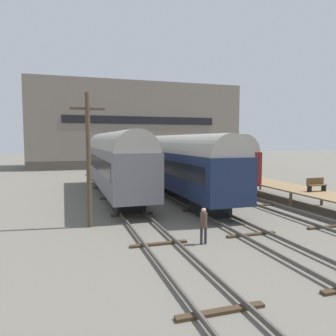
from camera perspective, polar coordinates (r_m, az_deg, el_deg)
ground_plane at (r=19.26m, az=9.49°, el=-9.09°), size 200.00×200.00×0.00m
track_left at (r=17.64m, az=-4.37°, el=-9.87°), size 2.60×60.00×0.26m
track_middle at (r=19.23m, az=9.49°, el=-8.67°), size 2.60×60.00×0.26m
track_right at (r=21.73m, az=20.63°, el=-7.34°), size 2.60×60.00×0.26m
train_car_grey at (r=27.20m, az=-9.44°, el=1.47°), size 2.91×18.84×5.28m
train_car_navy at (r=25.43m, az=2.06°, el=0.95°), size 2.84×17.11×5.02m
train_car_maroon at (r=32.72m, az=6.23°, el=1.83°), size 3.02×15.66×5.08m
station_platform at (r=24.77m, az=23.02°, el=-3.76°), size 2.94×15.51×1.14m
bench at (r=24.45m, az=24.38°, el=-2.58°), size 1.40×0.40×0.91m
person_worker at (r=14.80m, az=6.22°, el=-9.42°), size 0.32×0.32×1.64m
utility_pole at (r=17.67m, az=-13.69°, el=1.77°), size 1.80×0.24×7.10m
warehouse_building at (r=59.14m, az=-5.92°, el=7.26°), size 35.19×12.41×14.06m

